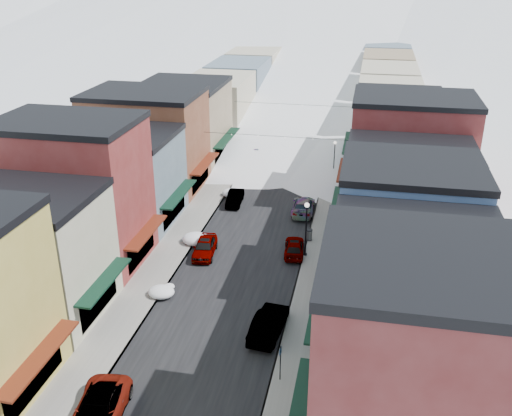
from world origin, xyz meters
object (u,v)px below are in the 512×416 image
at_px(streetlamp_near, 306,223).
at_px(trash_can, 309,235).
at_px(car_dark_hatch, 235,198).
at_px(car_green_sedan, 269,323).
at_px(car_white_suv, 98,412).
at_px(car_silver_sedan, 205,247).

bearing_deg(streetlamp_near, trash_can, 90.00).
relative_size(car_dark_hatch, car_green_sedan, 0.82).
height_order(car_green_sedan, streetlamp_near, streetlamp_near).
distance_m(car_white_suv, streetlamp_near, 23.73).
distance_m(trash_can, streetlamp_near, 3.94).
distance_m(car_green_sedan, trash_can, 14.68).
xyz_separation_m(car_silver_sedan, streetlamp_near, (8.70, 1.42, 2.52)).
bearing_deg(car_silver_sedan, trash_can, 20.94).
bearing_deg(trash_can, car_dark_hatch, 140.64).
bearing_deg(car_green_sedan, trash_can, -88.83).
height_order(car_white_suv, car_silver_sedan, car_white_suv).
bearing_deg(car_green_sedan, streetlamp_near, -89.97).
bearing_deg(car_white_suv, car_dark_hatch, 81.90).
xyz_separation_m(trash_can, streetlamp_near, (-0.00, -2.97, 2.60)).
bearing_deg(car_white_suv, car_green_sedan, 44.60).
distance_m(car_dark_hatch, car_green_sedan, 23.06).
distance_m(car_silver_sedan, trash_can, 9.75).
height_order(car_silver_sedan, car_green_sedan, car_green_sedan).
relative_size(car_dark_hatch, trash_can, 3.96).
bearing_deg(streetlamp_near, car_green_sedan, -95.66).
xyz_separation_m(car_white_suv, streetlamp_near, (9.03, 21.80, 2.48)).
bearing_deg(car_green_sedan, car_silver_sedan, -47.94).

